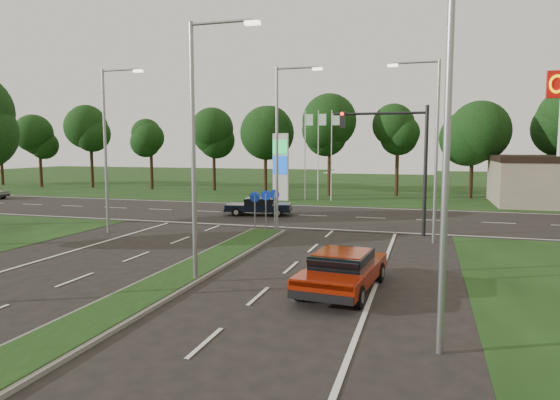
# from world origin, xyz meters

# --- Properties ---
(ground) EXTENTS (160.00, 160.00, 0.00)m
(ground) POSITION_xyz_m (0.00, 0.00, 0.00)
(ground) COLOR black
(ground) RESTS_ON ground
(verge_far) EXTENTS (160.00, 50.00, 0.02)m
(verge_far) POSITION_xyz_m (0.00, 55.00, 0.00)
(verge_far) COLOR black
(verge_far) RESTS_ON ground
(cross_road) EXTENTS (160.00, 12.00, 0.02)m
(cross_road) POSITION_xyz_m (0.00, 24.00, 0.00)
(cross_road) COLOR black
(cross_road) RESTS_ON ground
(median_kerb) EXTENTS (2.00, 26.00, 0.12)m
(median_kerb) POSITION_xyz_m (0.00, 4.00, 0.06)
(median_kerb) COLOR slate
(median_kerb) RESTS_ON ground
(streetlight_median_near) EXTENTS (2.53, 0.22, 9.00)m
(streetlight_median_near) POSITION_xyz_m (1.00, 6.00, 5.08)
(streetlight_median_near) COLOR gray
(streetlight_median_near) RESTS_ON ground
(streetlight_median_far) EXTENTS (2.53, 0.22, 9.00)m
(streetlight_median_far) POSITION_xyz_m (1.00, 16.00, 5.08)
(streetlight_median_far) COLOR gray
(streetlight_median_far) RESTS_ON ground
(streetlight_left_far) EXTENTS (2.53, 0.22, 9.00)m
(streetlight_left_far) POSITION_xyz_m (-8.30, 14.00, 5.08)
(streetlight_left_far) COLOR gray
(streetlight_left_far) RESTS_ON ground
(streetlight_right_far) EXTENTS (2.53, 0.22, 9.00)m
(streetlight_right_far) POSITION_xyz_m (8.80, 16.00, 5.08)
(streetlight_right_far) COLOR gray
(streetlight_right_far) RESTS_ON ground
(streetlight_right_near) EXTENTS (2.53, 0.22, 9.00)m
(streetlight_right_near) POSITION_xyz_m (8.80, 2.00, 5.08)
(streetlight_right_near) COLOR gray
(streetlight_right_near) RESTS_ON ground
(traffic_signal) EXTENTS (5.10, 0.42, 7.00)m
(traffic_signal) POSITION_xyz_m (7.19, 18.00, 4.65)
(traffic_signal) COLOR black
(traffic_signal) RESTS_ON ground
(median_signs) EXTENTS (1.16, 1.76, 2.38)m
(median_signs) POSITION_xyz_m (0.00, 16.40, 1.71)
(median_signs) COLOR gray
(median_signs) RESTS_ON ground
(gas_pylon) EXTENTS (5.80, 1.26, 8.00)m
(gas_pylon) POSITION_xyz_m (-3.79, 33.05, 3.20)
(gas_pylon) COLOR silver
(gas_pylon) RESTS_ON ground
(treeline_far) EXTENTS (6.00, 6.00, 9.90)m
(treeline_far) POSITION_xyz_m (0.10, 39.93, 6.83)
(treeline_far) COLOR black
(treeline_far) RESTS_ON ground
(red_sedan) EXTENTS (2.51, 5.12, 1.36)m
(red_sedan) POSITION_xyz_m (6.00, 6.39, 0.73)
(red_sedan) COLOR maroon
(red_sedan) RESTS_ON ground
(navy_sedan) EXTENTS (4.76, 2.64, 1.24)m
(navy_sedan) POSITION_xyz_m (-2.69, 23.15, 0.66)
(navy_sedan) COLOR black
(navy_sedan) RESTS_ON ground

